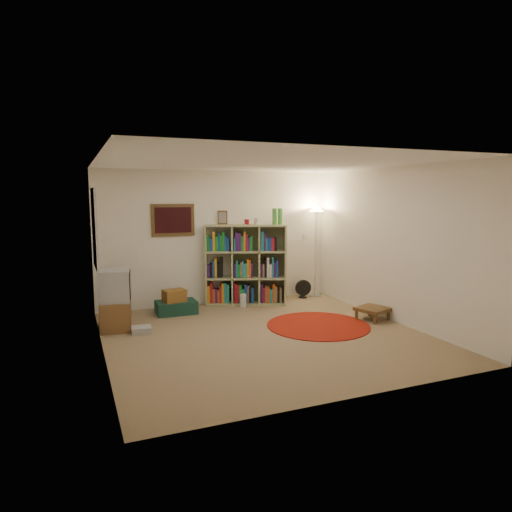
{
  "coord_description": "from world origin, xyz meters",
  "views": [
    {
      "loc": [
        -2.58,
        -5.94,
        2.05
      ],
      "look_at": [
        0.1,
        0.6,
        1.1
      ],
      "focal_mm": 32.0,
      "sensor_mm": 36.0,
      "label": 1
    }
  ],
  "objects_px": {
    "floor_lamp": "(316,223)",
    "tv_stand": "(116,300)",
    "suitcase": "(176,307)",
    "floor_fan": "(303,289)",
    "side_table": "(373,309)",
    "bookshelf": "(245,266)"
  },
  "relations": [
    {
      "from": "tv_stand",
      "to": "floor_fan",
      "type": "bearing_deg",
      "value": 20.47
    },
    {
      "from": "tv_stand",
      "to": "side_table",
      "type": "relative_size",
      "value": 1.6
    },
    {
      "from": "floor_lamp",
      "to": "side_table",
      "type": "xyz_separation_m",
      "value": [
        -0.01,
        -1.93,
        -1.31
      ]
    },
    {
      "from": "tv_stand",
      "to": "side_table",
      "type": "distance_m",
      "value": 4.11
    },
    {
      "from": "tv_stand",
      "to": "suitcase",
      "type": "distance_m",
      "value": 1.23
    },
    {
      "from": "suitcase",
      "to": "side_table",
      "type": "bearing_deg",
      "value": -29.12
    },
    {
      "from": "bookshelf",
      "to": "suitcase",
      "type": "height_order",
      "value": "bookshelf"
    },
    {
      "from": "floor_lamp",
      "to": "tv_stand",
      "type": "xyz_separation_m",
      "value": [
        -3.97,
        -0.83,
        -1.04
      ]
    },
    {
      "from": "bookshelf",
      "to": "tv_stand",
      "type": "relative_size",
      "value": 1.95
    },
    {
      "from": "tv_stand",
      "to": "floor_lamp",
      "type": "bearing_deg",
      "value": 20.28
    },
    {
      "from": "floor_lamp",
      "to": "side_table",
      "type": "bearing_deg",
      "value": -90.31
    },
    {
      "from": "tv_stand",
      "to": "suitcase",
      "type": "height_order",
      "value": "tv_stand"
    },
    {
      "from": "floor_fan",
      "to": "side_table",
      "type": "relative_size",
      "value": 0.63
    },
    {
      "from": "tv_stand",
      "to": "suitcase",
      "type": "xyz_separation_m",
      "value": [
        1.05,
        0.54,
        -0.34
      ]
    },
    {
      "from": "bookshelf",
      "to": "floor_lamp",
      "type": "relative_size",
      "value": 1.01
    },
    {
      "from": "floor_fan",
      "to": "suitcase",
      "type": "height_order",
      "value": "floor_fan"
    },
    {
      "from": "floor_lamp",
      "to": "suitcase",
      "type": "bearing_deg",
      "value": -174.33
    },
    {
      "from": "bookshelf",
      "to": "floor_fan",
      "type": "distance_m",
      "value": 1.37
    },
    {
      "from": "suitcase",
      "to": "tv_stand",
      "type": "bearing_deg",
      "value": -152.38
    },
    {
      "from": "suitcase",
      "to": "bookshelf",
      "type": "bearing_deg",
      "value": 10.41
    },
    {
      "from": "bookshelf",
      "to": "floor_lamp",
      "type": "distance_m",
      "value": 1.73
    },
    {
      "from": "side_table",
      "to": "floor_lamp",
      "type": "bearing_deg",
      "value": 89.69
    }
  ]
}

